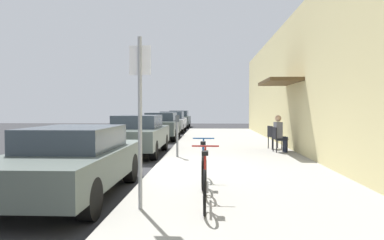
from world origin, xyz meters
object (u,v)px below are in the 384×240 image
street_sign (140,109)px  parked_car_2 (161,125)px  parked_car_0 (72,160)px  parked_car_3 (172,121)px  parking_meter (177,133)px  bicycle_0 (205,183)px  cafe_chair_1 (273,136)px  parked_car_1 (137,134)px  seated_patron_0 (280,132)px  parked_car_4 (179,119)px  cafe_chair_0 (278,138)px  bicycle_1 (203,167)px

street_sign → parked_car_2: bearing=96.3°
parked_car_0 → parked_car_3: bearing=90.0°
parking_meter → bicycle_0: 5.74m
parked_car_2 → cafe_chair_1: bearing=-47.5°
parked_car_3 → cafe_chair_1: size_ratio=5.06×
parked_car_1 → parked_car_2: parked_car_2 is taller
street_sign → seated_patron_0: (3.53, 7.28, -0.82)m
parked_car_4 → cafe_chair_1: 17.78m
street_sign → bicycle_0: (0.98, 0.22, -1.16)m
parking_meter → street_sign: (-0.05, -5.87, 0.75)m
parking_meter → cafe_chair_0: (3.42, 1.40, -0.26)m
parked_car_0 → street_sign: street_sign is taller
parking_meter → seated_patron_0: (3.48, 1.41, -0.07)m
parked_car_0 → parked_car_1: parked_car_1 is taller
parked_car_3 → parked_car_0: bearing=-90.0°
parked_car_4 → cafe_chair_1: (4.97, -17.07, -0.13)m
street_sign → cafe_chair_1: size_ratio=2.99×
bicycle_0 → parked_car_2: bearing=100.5°
parked_car_0 → bicycle_0: 2.66m
cafe_chair_1 → parking_meter: bearing=-145.4°
bicycle_0 → cafe_chair_0: 7.48m
parked_car_3 → parked_car_2: bearing=-90.0°
parked_car_2 → parked_car_0: bearing=-90.0°
parked_car_1 → cafe_chair_0: bearing=-0.0°
cafe_chair_0 → seated_patron_0: bearing=7.0°
street_sign → seated_patron_0: bearing=64.2°
parked_car_1 → street_sign: street_sign is taller
parked_car_3 → cafe_chair_1: parked_car_3 is taller
parked_car_2 → seated_patron_0: 8.11m
parked_car_0 → street_sign: 2.13m
parked_car_0 → parked_car_2: size_ratio=1.00×
bicycle_0 → cafe_chair_1: size_ratio=1.97×
parked_car_4 → parking_meter: bearing=-85.4°
parking_meter → street_sign: street_sign is taller
parked_car_0 → parked_car_2: parked_car_2 is taller
parked_car_4 → seated_patron_0: size_ratio=3.41×
parking_meter → parked_car_1: bearing=137.9°
parked_car_1 → bicycle_0: parked_car_1 is taller
parked_car_4 → bicycle_1: size_ratio=2.57×
cafe_chair_1 → street_sign: bearing=-112.9°
parked_car_2 → parking_meter: (1.55, -7.77, 0.14)m
bicycle_0 → bicycle_1: size_ratio=1.00×
parked_car_4 → street_sign: bearing=-86.6°
parked_car_1 → bicycle_1: bearing=-66.2°
parked_car_1 → parked_car_4: (0.00, 18.02, 0.02)m
street_sign → bicycle_0: bearing=12.7°
street_sign → parking_meter: bearing=89.5°
parked_car_4 → bicycle_0: bearing=-84.4°
parked_car_4 → cafe_chair_0: 18.70m
street_sign → cafe_chair_0: (3.47, 7.27, -1.02)m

